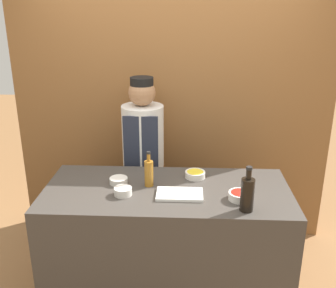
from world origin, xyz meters
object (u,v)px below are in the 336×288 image
(cutting_board, at_px, (180,194))
(sauce_bowl_orange, at_px, (119,180))
(sauce_bowl_yellow, at_px, (195,174))
(chef_center, at_px, (144,162))
(sauce_bowl_red, at_px, (240,196))
(sauce_bowl_purple, at_px, (123,191))
(bottle_amber, at_px, (149,173))
(bottle_soy, at_px, (247,194))

(cutting_board, bearing_deg, sauce_bowl_orange, 159.10)
(sauce_bowl_yellow, relative_size, chef_center, 0.09)
(sauce_bowl_red, distance_m, sauce_bowl_purple, 0.79)
(sauce_bowl_yellow, relative_size, bottle_amber, 0.58)
(sauce_bowl_red, xyz_separation_m, cutting_board, (-0.40, 0.03, -0.02))
(cutting_board, bearing_deg, sauce_bowl_yellow, 69.90)
(sauce_bowl_red, height_order, cutting_board, sauce_bowl_red)
(sauce_bowl_yellow, relative_size, sauce_bowl_red, 0.96)
(sauce_bowl_purple, xyz_separation_m, bottle_soy, (0.81, -0.17, 0.09))
(sauce_bowl_purple, bearing_deg, bottle_soy, -11.83)
(bottle_soy, distance_m, bottle_amber, 0.72)
(sauce_bowl_purple, distance_m, bottle_amber, 0.24)
(sauce_bowl_red, bearing_deg, bottle_amber, 163.99)
(sauce_bowl_purple, height_order, sauce_bowl_orange, sauce_bowl_purple)
(cutting_board, xyz_separation_m, bottle_soy, (0.42, -0.18, 0.11))
(sauce_bowl_yellow, height_order, sauce_bowl_red, sauce_bowl_red)
(sauce_bowl_yellow, xyz_separation_m, cutting_board, (-0.11, -0.30, -0.02))
(chef_center, bearing_deg, sauce_bowl_orange, -100.87)
(sauce_bowl_red, bearing_deg, bottle_soy, -81.81)
(sauce_bowl_yellow, relative_size, sauce_bowl_orange, 1.16)
(bottle_soy, distance_m, chef_center, 1.22)
(sauce_bowl_yellow, height_order, bottle_amber, bottle_amber)
(sauce_bowl_red, distance_m, bottle_amber, 0.65)
(sauce_bowl_orange, distance_m, chef_center, 0.61)
(sauce_bowl_purple, relative_size, cutting_board, 0.39)
(sauce_bowl_orange, bearing_deg, chef_center, 79.13)
(sauce_bowl_purple, bearing_deg, cutting_board, 1.33)
(bottle_soy, bearing_deg, sauce_bowl_purple, 168.17)
(sauce_bowl_purple, height_order, bottle_soy, bottle_soy)
(sauce_bowl_yellow, bearing_deg, sauce_bowl_purple, -148.06)
(sauce_bowl_orange, distance_m, bottle_amber, 0.24)
(sauce_bowl_yellow, height_order, bottle_soy, bottle_soy)
(sauce_bowl_yellow, bearing_deg, bottle_soy, -56.64)
(cutting_board, relative_size, bottle_soy, 1.05)
(sauce_bowl_yellow, xyz_separation_m, bottle_amber, (-0.33, -0.15, 0.08))
(sauce_bowl_yellow, distance_m, cutting_board, 0.32)
(chef_center, bearing_deg, cutting_board, -66.63)
(cutting_board, height_order, bottle_soy, bottle_soy)
(cutting_board, relative_size, chef_center, 0.19)
(sauce_bowl_purple, bearing_deg, sauce_bowl_yellow, 31.94)
(sauce_bowl_red, xyz_separation_m, bottle_amber, (-0.62, 0.18, 0.07))
(bottle_soy, height_order, chef_center, chef_center)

